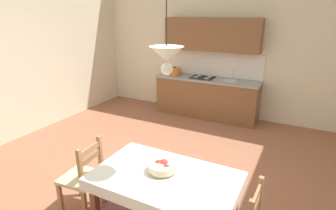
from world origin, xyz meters
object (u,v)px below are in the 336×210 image
at_px(dining_chair_tv_side, 83,177).
at_px(pendant_lamp, 167,55).
at_px(dining_table, 165,186).
at_px(fruit_bowl, 163,166).
at_px(kitchen_cabinetry, 208,80).

xyz_separation_m(dining_chair_tv_side, pendant_lamp, (1.02, 0.21, 1.50)).
bearing_deg(dining_chair_tv_side, dining_table, 3.97).
distance_m(dining_chair_tv_side, pendant_lamp, 1.82).
bearing_deg(fruit_bowl, kitchen_cabinetry, 102.60).
distance_m(kitchen_cabinetry, fruit_bowl, 3.71).
xyz_separation_m(fruit_bowl, pendant_lamp, (0.01, 0.08, 1.13)).
relative_size(fruit_bowl, pendant_lamp, 0.37).
distance_m(dining_chair_tv_side, fruit_bowl, 1.09).
xyz_separation_m(kitchen_cabinetry, pendant_lamp, (0.81, -3.54, 1.08)).
bearing_deg(pendant_lamp, kitchen_cabinetry, 102.98).
relative_size(dining_table, pendant_lamp, 1.82).
xyz_separation_m(dining_table, pendant_lamp, (-0.05, 0.14, 1.31)).
distance_m(dining_table, pendant_lamp, 1.32).
bearing_deg(fruit_bowl, dining_chair_tv_side, -172.67).
xyz_separation_m(dining_table, fruit_bowl, (-0.06, 0.06, 0.19)).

